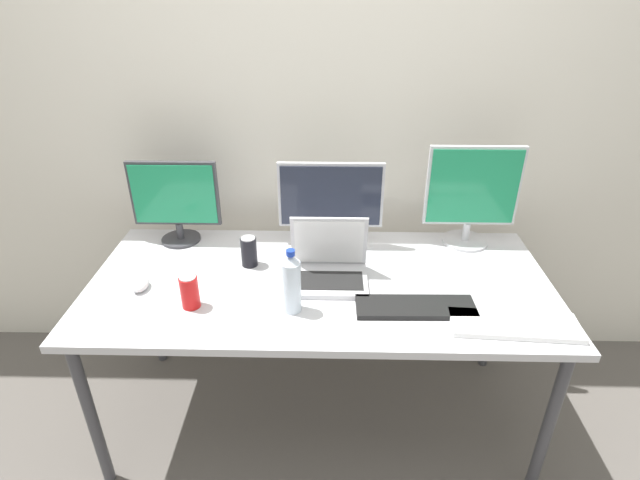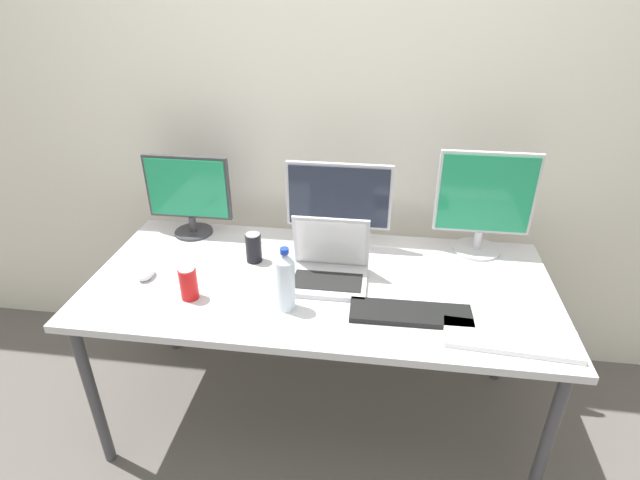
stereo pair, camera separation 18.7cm
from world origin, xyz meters
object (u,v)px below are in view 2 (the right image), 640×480
Objects in this scene: mouse_by_keyboard at (146,273)px; water_bottle at (286,281)px; monitor_right at (484,201)px; soda_can_near_keyboard at (189,283)px; work_desk at (320,292)px; keyboard_main at (410,314)px; monitor_center at (339,204)px; soda_can_by_laptop at (254,248)px; monitor_left at (188,194)px; keyboard_aux at (511,339)px; laptop_silver at (329,266)px.

mouse_by_keyboard is 0.61m from water_bottle.
mouse_by_keyboard is at bearing -163.23° from monitor_right.
work_desk is at bearing 21.51° from soda_can_near_keyboard.
soda_can_near_keyboard is at bearing -30.94° from mouse_by_keyboard.
work_desk is 0.40m from keyboard_main.
mouse_by_keyboard is (-0.69, -0.08, 0.07)m from work_desk.
keyboard_main is (0.31, -0.48, -0.19)m from monitor_center.
soda_can_by_laptop is at bearing 154.41° from keyboard_main.
keyboard_main is 3.39× the size of soda_can_by_laptop.
work_desk is 4.03× the size of monitor_center.
monitor_left reaches higher than soda_can_near_keyboard.
monitor_right is 1.04× the size of keyboard_main.
keyboard_aux is at bearing -87.11° from monitor_right.
water_bottle reaches higher than soda_can_by_laptop.
monitor_left is at bearing 152.28° from keyboard_main.
soda_can_by_laptop is at bearing 161.85° from keyboard_aux.
work_desk is at bearing 151.18° from keyboard_main.
soda_can_by_laptop is (0.17, 0.29, 0.00)m from soda_can_near_keyboard.
keyboard_aux is at bearing -13.78° from mouse_by_keyboard.
monitor_center is at bearing 29.82° from soda_can_by_laptop.
monitor_right is at bearing 2.26° from monitor_center.
monitor_right reaches higher than laptop_silver.
laptop_silver reaches higher than soda_can_near_keyboard.
keyboard_aux is at bearing -6.24° from water_bottle.
monitor_left is 1.27× the size of laptop_silver.
keyboard_aux is 0.78m from water_bottle.
water_bottle is at bearing -57.12° from soda_can_by_laptop.
monitor_center is 4.61× the size of mouse_by_keyboard.
laptop_silver is 0.34m from soda_can_by_laptop.
mouse_by_keyboard is 0.44m from soda_can_by_laptop.
monitor_center reaches higher than work_desk.
monitor_left is at bearing -179.45° from monitor_right.
laptop_silver is at bearing 2.08° from mouse_by_keyboard.
keyboard_aux is 1.04m from soda_can_by_laptop.
soda_can_by_laptop is (-0.33, -0.19, -0.13)m from monitor_center.
monitor_left is at bearing 179.01° from monitor_center.
mouse_by_keyboard is (-0.72, -0.09, -0.04)m from laptop_silver.
monitor_center is 0.88m from keyboard_aux.
laptop_silver reaches higher than soda_can_by_laptop.
work_desk is 0.73m from keyboard_aux.
monitor_right is 0.70m from laptop_silver.
keyboard_aux reaches higher than work_desk.
keyboard_main is 1.73× the size of water_bottle.
soda_can_near_keyboard and soda_can_by_laptop have the same top height.
keyboard_aux is (0.32, -0.10, 0.00)m from keyboard_main.
soda_can_by_laptop is at bearing 159.37° from work_desk.
work_desk is 14.33× the size of soda_can_by_laptop.
water_bottle is (-0.44, -0.01, 0.10)m from keyboard_main.
mouse_by_keyboard is (-1.33, -0.40, -0.22)m from monitor_right.
monitor_center reaches higher than monitor_left.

